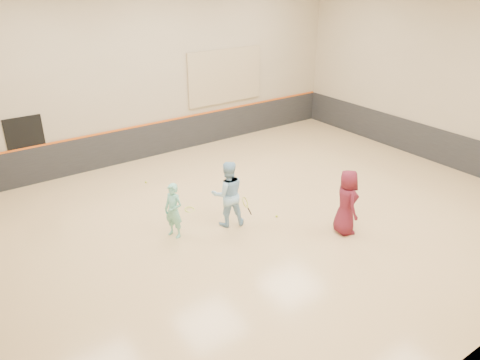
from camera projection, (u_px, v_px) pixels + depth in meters
room at (263, 192)px, 12.44m from camera, size 15.04×12.04×6.22m
wainscot_back at (161, 138)px, 16.94m from camera, size 14.90×0.04×1.20m
wainscot_right at (430, 143)px, 16.45m from camera, size 0.04×11.90×1.20m
accent_stripe at (160, 122)px, 16.67m from camera, size 14.90×0.03×0.06m
acoustic_panel at (225, 76)px, 17.60m from camera, size 3.20×0.08×2.00m
doorway at (28, 151)px, 14.37m from camera, size 1.10×0.05×2.20m
girl at (174, 211)px, 11.70m from camera, size 0.52×0.62×1.45m
instructor at (228, 194)px, 12.17m from camera, size 1.06×0.94×1.80m
young_man at (347, 202)px, 11.83m from camera, size 0.83×0.99×1.73m
held_racket at (245, 202)px, 12.17m from camera, size 0.30×0.30×0.59m
spare_racket at (190, 208)px, 13.21m from camera, size 0.63×0.63×0.16m
ball_under_racket at (277, 216)px, 12.86m from camera, size 0.07×0.07×0.07m
ball_in_hand at (353, 195)px, 11.74m from camera, size 0.07×0.07×0.07m
ball_beside_spare at (146, 182)px, 14.86m from camera, size 0.07×0.07×0.07m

